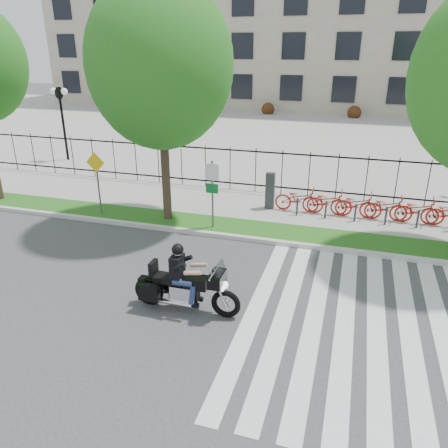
# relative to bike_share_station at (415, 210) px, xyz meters

# --- Properties ---
(ground) EXTENTS (120.00, 120.00, 0.00)m
(ground) POSITION_rel_bike_share_station_xyz_m (-6.62, -7.20, -0.66)
(ground) COLOR #3B3A3D
(ground) RESTS_ON ground
(curb) EXTENTS (60.00, 0.20, 0.15)m
(curb) POSITION_rel_bike_share_station_xyz_m (-6.62, -3.10, -0.59)
(curb) COLOR #BBB9B0
(curb) RESTS_ON ground
(grass_verge) EXTENTS (60.00, 1.50, 0.15)m
(grass_verge) POSITION_rel_bike_share_station_xyz_m (-6.62, -2.25, -0.59)
(grass_verge) COLOR #1A5715
(grass_verge) RESTS_ON ground
(sidewalk) EXTENTS (60.00, 3.50, 0.15)m
(sidewalk) POSITION_rel_bike_share_station_xyz_m (-6.62, 0.25, -0.59)
(sidewalk) COLOR #A4A199
(sidewalk) RESTS_ON ground
(plaza) EXTENTS (80.00, 34.00, 0.10)m
(plaza) POSITION_rel_bike_share_station_xyz_m (-6.62, 17.80, -0.61)
(plaza) COLOR #A4A199
(plaza) RESTS_ON ground
(crosswalk_stripes) EXTENTS (5.70, 8.00, 0.01)m
(crosswalk_stripes) POSITION_rel_bike_share_station_xyz_m (-1.79, -7.20, -0.66)
(crosswalk_stripes) COLOR silver
(crosswalk_stripes) RESTS_ON ground
(iron_fence) EXTENTS (30.00, 0.06, 2.00)m
(iron_fence) POSITION_rel_bike_share_station_xyz_m (-6.62, 2.00, 0.49)
(iron_fence) COLOR black
(iron_fence) RESTS_ON sidewalk
(office_building) EXTENTS (60.00, 21.90, 20.15)m
(office_building) POSITION_rel_bike_share_station_xyz_m (-6.62, 37.72, 9.31)
(office_building) COLOR #A29682
(office_building) RESTS_ON ground
(lamp_post_left) EXTENTS (1.06, 0.70, 4.25)m
(lamp_post_left) POSITION_rel_bike_share_station_xyz_m (-18.62, 4.80, 2.54)
(lamp_post_left) COLOR black
(lamp_post_left) RESTS_ON ground
(street_tree_1) EXTENTS (5.05, 5.05, 8.53)m
(street_tree_1) POSITION_rel_bike_share_station_xyz_m (-9.09, -2.25, 5.11)
(street_tree_1) COLOR #39291F
(street_tree_1) RESTS_ON grass_verge
(bike_share_station) EXTENTS (11.14, 0.88, 1.50)m
(bike_share_station) POSITION_rel_bike_share_station_xyz_m (0.00, 0.00, 0.00)
(bike_share_station) COLOR #2D2D33
(bike_share_station) RESTS_ON sidewalk
(sign_pole_regulatory) EXTENTS (0.50, 0.09, 2.50)m
(sign_pole_regulatory) POSITION_rel_bike_share_station_xyz_m (-7.14, -2.62, 1.08)
(sign_pole_regulatory) COLOR #59595B
(sign_pole_regulatory) RESTS_ON grass_verge
(sign_pole_warning) EXTENTS (0.78, 0.09, 2.49)m
(sign_pole_warning) POSITION_rel_bike_share_station_xyz_m (-11.82, -2.62, 1.08)
(sign_pole_warning) COLOR #59595B
(sign_pole_warning) RESTS_ON grass_verge
(motorcycle_rider) EXTENTS (2.90, 0.85, 2.24)m
(motorcycle_rider) POSITION_rel_bike_share_station_xyz_m (-6.16, -7.77, 0.08)
(motorcycle_rider) COLOR black
(motorcycle_rider) RESTS_ON ground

